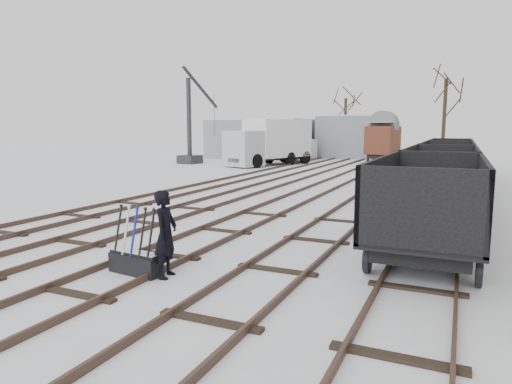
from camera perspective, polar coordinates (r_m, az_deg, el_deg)
ground at (r=11.85m, az=-11.10°, el=-7.86°), size 120.00×120.00×0.00m
tracks at (r=24.09m, az=8.05°, el=0.48°), size 13.90×52.00×0.16m
shed_left at (r=49.36m, az=0.84°, el=6.71°), size 10.00×8.00×4.10m
shed_right at (r=50.41m, az=12.19°, el=6.79°), size 7.00×6.00×4.50m
ground_frame at (r=10.56m, az=-14.80°, el=-8.36°), size 1.34×0.57×1.49m
worker at (r=10.02m, az=-11.23°, el=-5.18°), size 0.58×0.77×1.91m
freight_wagon_a at (r=12.18m, az=20.78°, el=-3.21°), size 2.44×6.10×2.49m
freight_wagon_b at (r=18.50m, az=22.07°, el=0.43°), size 2.44×6.10×2.49m
freight_wagon_c at (r=24.86m, az=22.70°, el=2.21°), size 2.44×6.10×2.49m
freight_wagon_d at (r=31.23m, az=23.07°, el=3.26°), size 2.44×6.10×2.49m
box_van_wagon at (r=44.33m, az=15.61°, el=6.40°), size 2.89×5.00×3.69m
lorry at (r=39.24m, az=1.78°, el=6.30°), size 4.75×8.99×3.90m
panel_van at (r=45.46m, az=5.43°, el=5.29°), size 2.39×4.72×2.01m
crane at (r=41.63m, az=-8.17°, el=6.65°), size 1.91×5.05×8.53m
tree_far_left at (r=49.48m, az=11.07°, el=7.82°), size 0.30×0.30×6.26m
tree_far_right at (r=41.52m, az=22.43°, el=8.00°), size 0.30×0.30×7.22m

